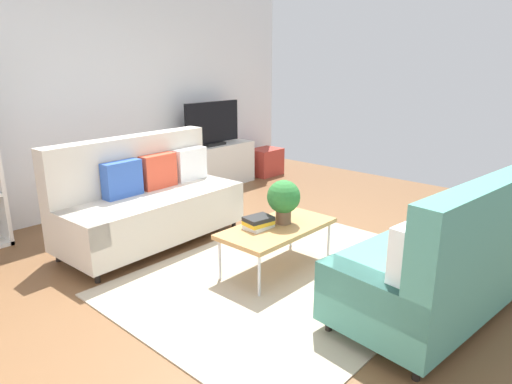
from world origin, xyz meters
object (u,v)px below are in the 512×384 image
(couch_green, at_px, (449,259))
(tv, at_px, (212,124))
(tv_console, at_px, (213,166))
(couch_beige, at_px, (148,201))
(potted_plant, at_px, (284,198))
(vase_0, at_px, (179,146))
(storage_trunk, at_px, (265,162))
(bottle_0, at_px, (191,143))
(bottle_1, at_px, (197,142))
(coffee_table, at_px, (277,229))
(table_book_0, at_px, (258,226))

(couch_green, bearing_deg, tv, 78.35)
(tv_console, bearing_deg, tv, -90.00)
(couch_beige, distance_m, couch_green, 2.92)
(tv, bearing_deg, potted_plant, -119.82)
(tv_console, bearing_deg, potted_plant, -119.63)
(vase_0, bearing_deg, tv_console, -4.93)
(potted_plant, bearing_deg, couch_green, -82.78)
(vase_0, bearing_deg, storage_trunk, -5.10)
(storage_trunk, bearing_deg, bottle_0, 177.75)
(bottle_1, bearing_deg, bottle_0, 180.00)
(tv_console, relative_size, vase_0, 10.90)
(potted_plant, bearing_deg, tv, 60.18)
(potted_plant, bearing_deg, vase_0, 71.54)
(bottle_1, bearing_deg, coffee_table, -115.80)
(table_book_0, relative_size, bottle_0, 1.25)
(vase_0, distance_m, bottle_1, 0.27)
(bottle_0, bearing_deg, potted_plant, -112.17)
(potted_plant, relative_size, vase_0, 3.15)
(potted_plant, height_order, bottle_1, bottle_1)
(storage_trunk, relative_size, vase_0, 4.05)
(tv_console, bearing_deg, couch_beige, -149.73)
(tv_console, xyz_separation_m, potted_plant, (-1.45, -2.54, 0.34))
(couch_green, height_order, vase_0, couch_green)
(couch_green, xyz_separation_m, storage_trunk, (2.36, 3.87, -0.22))
(couch_green, bearing_deg, bottle_1, 82.72)
(bottle_0, bearing_deg, storage_trunk, -2.25)
(couch_green, xyz_separation_m, bottle_1, (0.93, 3.93, 0.30))
(couch_beige, distance_m, storage_trunk, 3.21)
(tv, distance_m, vase_0, 0.63)
(bottle_1, bearing_deg, table_book_0, -119.47)
(tv, height_order, bottle_0, tv)
(bottle_1, bearing_deg, tv_console, 6.93)
(couch_green, relative_size, storage_trunk, 3.80)
(couch_green, bearing_deg, couch_beige, 109.36)
(couch_green, distance_m, storage_trunk, 4.54)
(couch_green, distance_m, bottle_1, 4.05)
(bottle_1, bearing_deg, potted_plant, -114.05)
(couch_beige, bearing_deg, potted_plant, 106.78)
(couch_green, distance_m, tv, 4.18)
(storage_trunk, distance_m, vase_0, 1.75)
(coffee_table, height_order, tv_console, tv_console)
(couch_beige, bearing_deg, coffee_table, 103.04)
(tv_console, bearing_deg, bottle_1, -173.07)
(coffee_table, xyz_separation_m, tv_console, (1.54, 2.55, -0.07))
(vase_0, relative_size, bottle_1, 0.66)
(couch_beige, xyz_separation_m, couch_green, (0.67, -2.84, -0.01))
(couch_beige, xyz_separation_m, vase_0, (1.35, 1.18, 0.25))
(tv, height_order, potted_plant, tv)
(bottle_0, bearing_deg, couch_green, -102.04)
(couch_green, relative_size, vase_0, 15.40)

